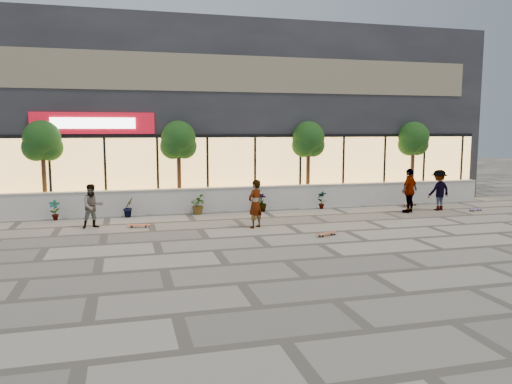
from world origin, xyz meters
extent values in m
plane|color=#9F978A|center=(0.00, 0.00, 0.00)|extent=(80.00, 80.00, 0.00)
cube|color=white|center=(0.00, 7.00, 0.50)|extent=(22.00, 0.35, 1.00)
cube|color=#B2AFA8|center=(0.00, 7.00, 1.02)|extent=(22.00, 0.42, 0.04)
cube|color=#242429|center=(0.00, 12.50, 4.25)|extent=(24.00, 9.00, 8.50)
cube|color=#F8BC63|center=(0.00, 7.98, 1.70)|extent=(23.04, 0.05, 3.00)
cube|color=black|center=(0.00, 7.95, 3.25)|extent=(23.04, 0.08, 0.15)
cube|color=#A40B1A|center=(-7.00, 7.93, 3.80)|extent=(5.00, 0.10, 0.90)
cube|color=white|center=(-7.00, 7.86, 3.80)|extent=(3.40, 0.06, 0.45)
cube|color=brown|center=(0.00, 7.98, 6.00)|extent=(21.60, 0.05, 1.60)
imported|color=#193D13|center=(-8.50, 6.45, 0.41)|extent=(0.43, 0.29, 0.81)
imported|color=#193D13|center=(-5.70, 6.45, 0.41)|extent=(0.57, 0.57, 0.81)
imported|color=#193D13|center=(-2.90, 6.45, 0.41)|extent=(0.68, 0.77, 0.81)
imported|color=#193D13|center=(-0.10, 6.45, 0.41)|extent=(0.64, 0.64, 0.81)
imported|color=#193D13|center=(2.70, 6.45, 0.41)|extent=(0.46, 0.35, 0.81)
cylinder|color=#4C2B1B|center=(-9.00, 7.70, 1.62)|extent=(0.18, 0.18, 3.24)
sphere|color=#193D13|center=(-9.00, 7.70, 3.17)|extent=(1.50, 1.50, 1.50)
sphere|color=#193D13|center=(-9.25, 7.65, 2.81)|extent=(1.10, 1.10, 1.10)
sphere|color=#193D13|center=(-8.75, 7.75, 2.81)|extent=(1.10, 1.10, 1.10)
cylinder|color=#4C2B1B|center=(-3.50, 7.70, 1.62)|extent=(0.18, 0.18, 3.24)
sphere|color=#193D13|center=(-3.50, 7.70, 3.17)|extent=(1.50, 1.50, 1.50)
sphere|color=#193D13|center=(-3.75, 7.65, 2.81)|extent=(1.10, 1.10, 1.10)
sphere|color=#193D13|center=(-3.25, 7.75, 2.81)|extent=(1.10, 1.10, 1.10)
cylinder|color=#4C2B1B|center=(2.50, 7.70, 1.62)|extent=(0.18, 0.18, 3.24)
sphere|color=#193D13|center=(2.50, 7.70, 3.17)|extent=(1.50, 1.50, 1.50)
sphere|color=#193D13|center=(2.25, 7.65, 2.81)|extent=(1.10, 1.10, 1.10)
sphere|color=#193D13|center=(2.75, 7.75, 2.81)|extent=(1.10, 1.10, 1.10)
cylinder|color=#4C2B1B|center=(8.00, 7.70, 1.62)|extent=(0.18, 0.18, 3.24)
sphere|color=#193D13|center=(8.00, 7.70, 3.17)|extent=(1.50, 1.50, 1.50)
sphere|color=#193D13|center=(7.75, 7.65, 2.81)|extent=(1.10, 1.10, 1.10)
sphere|color=#193D13|center=(8.25, 7.75, 2.81)|extent=(1.10, 1.10, 1.10)
imported|color=white|center=(-1.28, 3.00, 0.87)|extent=(0.76, 0.71, 1.75)
imported|color=#987F62|center=(-6.95, 4.45, 0.80)|extent=(0.92, 0.81, 1.60)
imported|color=white|center=(5.92, 4.54, 0.95)|extent=(1.19, 0.95, 1.89)
imported|color=maroon|center=(7.53, 4.80, 0.89)|extent=(1.27, 0.89, 1.78)
cube|color=brown|center=(0.69, 1.05, 0.09)|extent=(0.87, 0.49, 0.02)
cylinder|color=black|center=(0.91, 1.21, 0.03)|extent=(0.07, 0.05, 0.06)
cylinder|color=black|center=(0.96, 1.06, 0.03)|extent=(0.07, 0.05, 0.06)
cylinder|color=black|center=(0.42, 1.03, 0.03)|extent=(0.07, 0.05, 0.06)
cylinder|color=black|center=(0.47, 0.89, 0.03)|extent=(0.07, 0.05, 0.06)
cube|color=#E94E2B|center=(-5.37, 4.15, 0.09)|extent=(0.84, 0.32, 0.02)
cylinder|color=black|center=(-5.11, 4.19, 0.03)|extent=(0.06, 0.04, 0.06)
cylinder|color=black|center=(-5.13, 4.04, 0.03)|extent=(0.06, 0.04, 0.06)
cylinder|color=black|center=(-5.61, 4.25, 0.03)|extent=(0.06, 0.04, 0.06)
cylinder|color=black|center=(-5.63, 4.11, 0.03)|extent=(0.06, 0.04, 0.06)
cube|color=brown|center=(7.00, 6.20, 0.09)|extent=(0.90, 0.42, 0.02)
cylinder|color=black|center=(7.24, 6.34, 0.03)|extent=(0.07, 0.05, 0.06)
cylinder|color=black|center=(7.28, 6.19, 0.03)|extent=(0.07, 0.05, 0.06)
cylinder|color=black|center=(6.72, 6.21, 0.03)|extent=(0.07, 0.05, 0.06)
cylinder|color=black|center=(6.76, 6.06, 0.03)|extent=(0.07, 0.05, 0.06)
cube|color=#5E4C8C|center=(8.98, 4.19, 0.08)|extent=(0.76, 0.31, 0.02)
cylinder|color=black|center=(9.20, 4.29, 0.03)|extent=(0.06, 0.04, 0.05)
cylinder|color=black|center=(9.22, 4.16, 0.03)|extent=(0.06, 0.04, 0.05)
cylinder|color=black|center=(8.75, 4.21, 0.03)|extent=(0.06, 0.04, 0.05)
cylinder|color=black|center=(8.77, 4.08, 0.03)|extent=(0.06, 0.04, 0.05)
camera|label=1|loc=(-5.77, -14.17, 3.54)|focal=35.00mm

